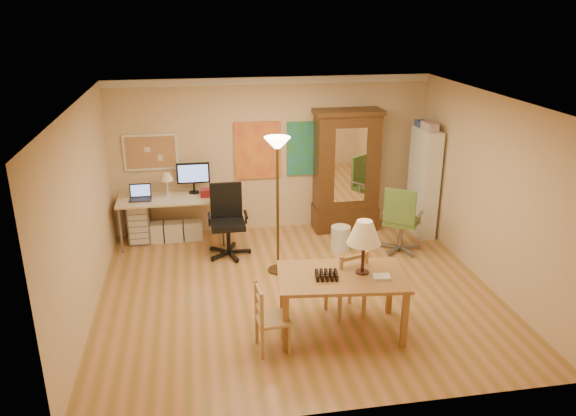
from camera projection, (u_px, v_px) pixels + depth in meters
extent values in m
plane|color=olive|center=(297.00, 292.00, 7.95)|extent=(5.50, 5.50, 0.00)
cube|color=white|center=(271.00, 80.00, 9.32)|extent=(5.50, 0.08, 0.12)
cube|color=tan|center=(151.00, 152.00, 9.39)|extent=(0.90, 0.04, 0.62)
cube|color=yellow|center=(257.00, 151.00, 9.70)|extent=(0.80, 0.04, 1.00)
cube|color=teal|center=(308.00, 148.00, 9.84)|extent=(0.75, 0.04, 0.95)
cube|color=olive|center=(342.00, 277.00, 6.76)|extent=(1.63, 1.09, 0.04)
cube|color=olive|center=(286.00, 323.00, 6.50)|extent=(0.08, 0.08, 0.73)
cube|color=olive|center=(405.00, 320.00, 6.57)|extent=(0.08, 0.08, 0.73)
cube|color=olive|center=(283.00, 291.00, 7.23)|extent=(0.08, 0.08, 0.73)
cube|color=olive|center=(390.00, 288.00, 7.30)|extent=(0.08, 0.08, 0.73)
cylinder|color=black|center=(362.00, 272.00, 6.82)|extent=(0.16, 0.16, 0.02)
cylinder|color=black|center=(363.00, 257.00, 6.75)|extent=(0.04, 0.04, 0.41)
cone|color=#FFEBC7|center=(364.00, 232.00, 6.64)|extent=(0.41, 0.41, 0.29)
cube|color=silver|center=(382.00, 277.00, 6.68)|extent=(0.22, 0.18, 0.03)
cube|color=black|center=(327.00, 275.00, 6.67)|extent=(0.31, 0.26, 0.08)
cube|color=#9F8048|center=(345.00, 283.00, 7.27)|extent=(0.53, 0.51, 0.04)
cube|color=#9F8048|center=(350.00, 290.00, 7.57)|extent=(0.05, 0.05, 0.42)
cube|color=#9F8048|center=(326.00, 296.00, 7.42)|extent=(0.05, 0.05, 0.42)
cube|color=#9F8048|center=(364.00, 301.00, 7.28)|extent=(0.05, 0.05, 0.42)
cube|color=#9F8048|center=(340.00, 308.00, 7.12)|extent=(0.05, 0.05, 0.42)
cube|color=#9F8048|center=(366.00, 269.00, 7.11)|extent=(0.05, 0.05, 0.49)
cube|color=#9F8048|center=(341.00, 274.00, 6.96)|extent=(0.05, 0.05, 0.49)
cube|color=#9F8048|center=(354.00, 268.00, 7.02)|extent=(0.36, 0.13, 0.05)
cube|color=#9F8048|center=(273.00, 319.00, 6.52)|extent=(0.40, 0.42, 0.04)
cube|color=#9F8048|center=(289.00, 340.00, 6.47)|extent=(0.04, 0.04, 0.38)
cube|color=#9F8048|center=(283.00, 325.00, 6.78)|extent=(0.04, 0.04, 0.38)
cube|color=#9F8048|center=(263.00, 344.00, 6.40)|extent=(0.04, 0.04, 0.38)
cube|color=#9F8048|center=(257.00, 329.00, 6.71)|extent=(0.04, 0.04, 0.38)
cube|color=#9F8048|center=(262.00, 311.00, 6.25)|extent=(0.04, 0.04, 0.44)
cube|color=#9F8048|center=(256.00, 297.00, 6.56)|extent=(0.04, 0.04, 0.44)
cube|color=#9F8048|center=(259.00, 301.00, 6.39)|extent=(0.05, 0.34, 0.04)
cylinder|color=#44341B|center=(278.00, 270.00, 8.57)|extent=(0.31, 0.31, 0.03)
cylinder|color=#44341B|center=(278.00, 209.00, 8.23)|extent=(0.04, 0.04, 1.96)
cone|color=#FFE0A5|center=(277.00, 143.00, 7.88)|extent=(0.38, 0.38, 0.16)
cube|color=#BBAF89|center=(171.00, 198.00, 9.36)|extent=(1.76, 0.77, 0.03)
cylinder|color=slate|center=(121.00, 231.00, 9.06)|extent=(0.04, 0.04, 0.77)
cylinder|color=slate|center=(223.00, 225.00, 9.33)|extent=(0.04, 0.04, 0.77)
cylinder|color=slate|center=(125.00, 217.00, 9.68)|extent=(0.04, 0.04, 0.77)
cylinder|color=slate|center=(221.00, 211.00, 9.94)|extent=(0.04, 0.04, 0.77)
cube|color=black|center=(140.00, 199.00, 9.22)|extent=(0.35, 0.24, 0.02)
cube|color=black|center=(141.00, 189.00, 9.35)|extent=(0.35, 0.06, 0.23)
cube|color=black|center=(193.00, 173.00, 9.45)|extent=(0.55, 0.04, 0.35)
cone|color=#FFEBC7|center=(167.00, 177.00, 9.34)|extent=(0.22, 0.22, 0.13)
cube|color=silver|center=(161.00, 201.00, 9.18)|extent=(0.27, 0.35, 0.01)
cube|color=maroon|center=(208.00, 193.00, 9.38)|extent=(0.24, 0.18, 0.13)
cube|color=white|center=(154.00, 232.00, 9.57)|extent=(0.31, 0.26, 0.33)
cube|color=white|center=(174.00, 231.00, 9.63)|extent=(0.31, 0.26, 0.33)
cube|color=silver|center=(193.00, 230.00, 9.68)|extent=(0.31, 0.26, 0.33)
cylinder|color=black|center=(228.00, 239.00, 9.01)|extent=(0.07, 0.07, 0.45)
cube|color=black|center=(228.00, 225.00, 8.92)|extent=(0.54, 0.51, 0.08)
cube|color=black|center=(226.00, 200.00, 9.03)|extent=(0.51, 0.06, 0.58)
cube|color=black|center=(209.00, 217.00, 8.82)|extent=(0.05, 0.33, 0.03)
cube|color=black|center=(246.00, 214.00, 8.92)|extent=(0.05, 0.33, 0.03)
cylinder|color=slate|center=(401.00, 235.00, 9.19)|extent=(0.06, 0.06, 0.43)
cube|color=#506F32|center=(402.00, 221.00, 9.11)|extent=(0.71, 0.70, 0.08)
cube|color=#506F32|center=(400.00, 207.00, 8.79)|extent=(0.44, 0.32, 0.56)
cube|color=slate|center=(420.00, 215.00, 8.95)|extent=(0.22, 0.29, 0.03)
cube|color=slate|center=(385.00, 210.00, 9.16)|extent=(0.22, 0.29, 0.03)
cube|color=slate|center=(139.00, 222.00, 9.51)|extent=(0.36, 0.41, 0.73)
cube|color=silver|center=(138.00, 226.00, 9.31)|extent=(0.31, 0.02, 0.62)
cube|color=#38230F|center=(346.00, 173.00, 9.87)|extent=(1.09, 0.50, 2.09)
cube|color=#38230F|center=(344.00, 216.00, 10.15)|extent=(1.13, 0.54, 0.42)
cube|color=white|center=(350.00, 166.00, 9.56)|extent=(0.55, 0.01, 1.29)
cube|color=#38230F|center=(348.00, 112.00, 9.50)|extent=(1.17, 0.56, 0.08)
cube|color=white|center=(423.00, 182.00, 9.70)|extent=(0.28, 0.75, 1.87)
cube|color=#993333|center=(422.00, 211.00, 9.73)|extent=(0.17, 0.37, 0.22)
cube|color=#334C99|center=(420.00, 145.00, 9.65)|extent=(0.17, 0.26, 0.19)
cylinder|color=silver|center=(341.00, 238.00, 9.25)|extent=(0.32, 0.32, 0.41)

